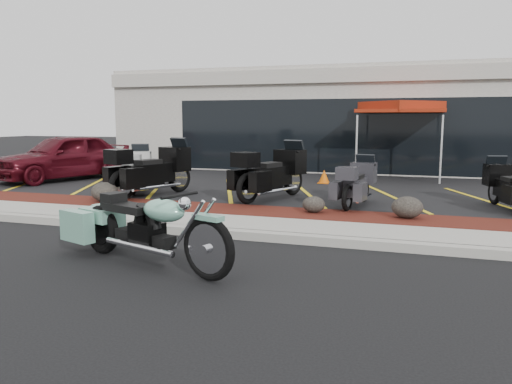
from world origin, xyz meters
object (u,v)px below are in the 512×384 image
(touring_white, at_px, (141,166))
(parked_car, at_px, (64,157))
(popup_canopy, at_px, (401,109))
(hero_cruiser, at_px, (208,239))
(traffic_cone, at_px, (324,176))

(touring_white, height_order, parked_car, parked_car)
(popup_canopy, bearing_deg, hero_cruiser, -101.44)
(hero_cruiser, height_order, traffic_cone, hero_cruiser)
(hero_cruiser, height_order, popup_canopy, popup_canopy)
(hero_cruiser, relative_size, traffic_cone, 7.88)
(hero_cruiser, bearing_deg, touring_white, 145.78)
(hero_cruiser, distance_m, traffic_cone, 9.32)
(parked_car, bearing_deg, traffic_cone, 33.08)
(hero_cruiser, xyz_separation_m, traffic_cone, (-0.16, 9.31, -0.21))
(popup_canopy, bearing_deg, touring_white, -147.86)
(popup_canopy, bearing_deg, parked_car, -161.38)
(touring_white, xyz_separation_m, popup_canopy, (6.96, 4.69, 1.65))
(parked_car, distance_m, popup_canopy, 11.08)
(hero_cruiser, xyz_separation_m, parked_car, (-8.34, 7.65, 0.33))
(touring_white, bearing_deg, hero_cruiser, -166.66)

